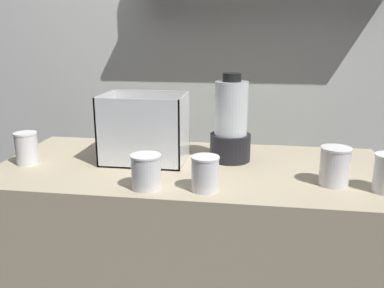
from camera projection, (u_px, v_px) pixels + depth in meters
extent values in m
cube|color=tan|center=(192.00, 275.00, 1.58)|extent=(1.40, 0.64, 0.90)
cube|color=silver|center=(214.00, 55.00, 2.10)|extent=(2.60, 0.04, 2.50)
cube|color=white|center=(146.00, 159.00, 1.52)|extent=(0.30, 0.22, 0.01)
cube|color=white|center=(137.00, 135.00, 1.39)|extent=(0.30, 0.01, 0.25)
cube|color=white|center=(152.00, 122.00, 1.59)|extent=(0.30, 0.01, 0.25)
cube|color=white|center=(107.00, 127.00, 1.51)|extent=(0.01, 0.22, 0.25)
cube|color=white|center=(184.00, 129.00, 1.47)|extent=(0.01, 0.22, 0.25)
cone|color=orange|center=(145.00, 154.00, 1.52)|extent=(0.04, 0.17, 0.02)
cone|color=orange|center=(164.00, 154.00, 1.53)|extent=(0.08, 0.14, 0.03)
cone|color=orange|center=(158.00, 154.00, 1.51)|extent=(0.17, 0.12, 0.03)
cone|color=orange|center=(136.00, 154.00, 1.52)|extent=(0.03, 0.18, 0.02)
cone|color=orange|center=(147.00, 145.00, 1.51)|extent=(0.14, 0.12, 0.03)
cone|color=orange|center=(146.00, 147.00, 1.51)|extent=(0.10, 0.18, 0.03)
cone|color=orange|center=(136.00, 147.00, 1.53)|extent=(0.14, 0.07, 0.03)
cone|color=orange|center=(142.00, 147.00, 1.51)|extent=(0.18, 0.08, 0.03)
cone|color=orange|center=(142.00, 137.00, 1.49)|extent=(0.15, 0.11, 0.03)
cone|color=orange|center=(156.00, 137.00, 1.51)|extent=(0.09, 0.14, 0.03)
cylinder|color=black|center=(230.00, 147.00, 1.51)|extent=(0.15, 0.15, 0.10)
cylinder|color=silver|center=(231.00, 108.00, 1.47)|extent=(0.12, 0.12, 0.19)
cylinder|color=orange|center=(231.00, 129.00, 1.50)|extent=(0.11, 0.11, 0.04)
cylinder|color=black|center=(232.00, 77.00, 1.44)|extent=(0.07, 0.07, 0.03)
cylinder|color=white|center=(27.00, 149.00, 1.47)|extent=(0.08, 0.08, 0.11)
cylinder|color=maroon|center=(27.00, 156.00, 1.47)|extent=(0.07, 0.07, 0.06)
cylinder|color=white|center=(25.00, 133.00, 1.45)|extent=(0.08, 0.08, 0.01)
cylinder|color=white|center=(146.00, 173.00, 1.24)|extent=(0.09, 0.09, 0.10)
cylinder|color=orange|center=(146.00, 176.00, 1.24)|extent=(0.08, 0.08, 0.08)
cylinder|color=white|center=(146.00, 156.00, 1.22)|extent=(0.09, 0.09, 0.01)
cylinder|color=white|center=(205.00, 175.00, 1.22)|extent=(0.08, 0.08, 0.10)
cylinder|color=red|center=(205.00, 182.00, 1.23)|extent=(0.08, 0.08, 0.06)
cylinder|color=white|center=(205.00, 158.00, 1.21)|extent=(0.09, 0.09, 0.01)
cylinder|color=white|center=(335.00, 167.00, 1.26)|extent=(0.09, 0.09, 0.12)
cylinder|color=maroon|center=(334.00, 174.00, 1.27)|extent=(0.08, 0.08, 0.07)
cylinder|color=white|center=(336.00, 148.00, 1.25)|extent=(0.10, 0.10, 0.01)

